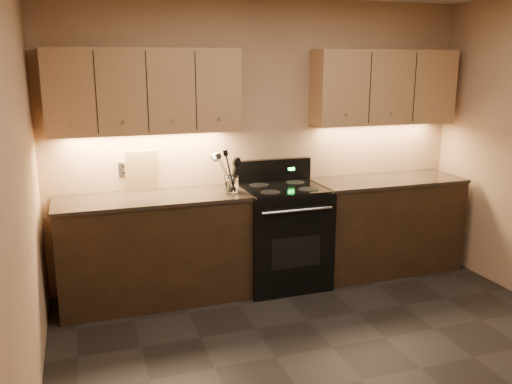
% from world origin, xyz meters
% --- Properties ---
extents(floor, '(4.00, 4.00, 0.00)m').
position_xyz_m(floor, '(0.00, 0.00, 0.00)').
color(floor, black).
rests_on(floor, ground).
extents(wall_back, '(4.00, 0.04, 2.60)m').
position_xyz_m(wall_back, '(0.00, 2.00, 1.30)').
color(wall_back, tan).
rests_on(wall_back, ground).
extents(wall_left, '(0.04, 4.00, 2.60)m').
position_xyz_m(wall_left, '(-2.00, 0.00, 1.30)').
color(wall_left, tan).
rests_on(wall_left, ground).
extents(counter_left, '(1.62, 0.62, 0.93)m').
position_xyz_m(counter_left, '(-1.10, 1.70, 0.47)').
color(counter_left, black).
rests_on(counter_left, ground).
extents(counter_right, '(1.46, 0.62, 0.93)m').
position_xyz_m(counter_right, '(1.18, 1.70, 0.47)').
color(counter_right, black).
rests_on(counter_right, ground).
extents(stove, '(0.76, 0.68, 1.14)m').
position_xyz_m(stove, '(0.08, 1.68, 0.48)').
color(stove, black).
rests_on(stove, ground).
extents(upper_cab_left, '(1.60, 0.30, 0.70)m').
position_xyz_m(upper_cab_left, '(-1.10, 1.85, 1.80)').
color(upper_cab_left, '#AA8055').
rests_on(upper_cab_left, wall_back).
extents(upper_cab_right, '(1.44, 0.30, 0.70)m').
position_xyz_m(upper_cab_right, '(1.18, 1.85, 1.80)').
color(upper_cab_right, '#AA8055').
rests_on(upper_cab_right, wall_back).
extents(outlet_plate, '(0.08, 0.01, 0.12)m').
position_xyz_m(outlet_plate, '(-1.30, 1.99, 1.12)').
color(outlet_plate, '#B2B5BA').
rests_on(outlet_plate, wall_back).
extents(utensil_crock, '(0.13, 0.13, 0.15)m').
position_xyz_m(utensil_crock, '(-0.42, 1.63, 1.00)').
color(utensil_crock, white).
rests_on(utensil_crock, counter_left).
extents(cutting_board, '(0.29, 0.08, 0.36)m').
position_xyz_m(cutting_board, '(-1.14, 1.96, 1.11)').
color(cutting_board, tan).
rests_on(cutting_board, counter_left).
extents(wooden_spoon, '(0.15, 0.11, 0.30)m').
position_xyz_m(wooden_spoon, '(-0.46, 1.62, 1.10)').
color(wooden_spoon, tan).
rests_on(wooden_spoon, utensil_crock).
extents(black_spoon, '(0.11, 0.13, 0.31)m').
position_xyz_m(black_spoon, '(-0.42, 1.66, 1.09)').
color(black_spoon, black).
rests_on(black_spoon, utensil_crock).
extents(black_turner, '(0.17, 0.12, 0.39)m').
position_xyz_m(black_turner, '(-0.40, 1.62, 1.13)').
color(black_turner, black).
rests_on(black_turner, utensil_crock).
extents(steel_spatula, '(0.26, 0.15, 0.40)m').
position_xyz_m(steel_spatula, '(-0.38, 1.65, 1.15)').
color(steel_spatula, silver).
rests_on(steel_spatula, utensil_crock).
extents(steel_skimmer, '(0.25, 0.15, 0.37)m').
position_xyz_m(steel_skimmer, '(-0.39, 1.63, 1.13)').
color(steel_skimmer, silver).
rests_on(steel_skimmer, utensil_crock).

